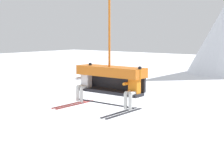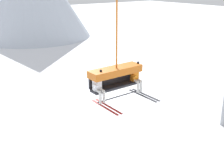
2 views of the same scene
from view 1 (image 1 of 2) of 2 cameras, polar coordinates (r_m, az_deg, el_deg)
chairlift_chair at (r=11.00m, az=-0.20°, el=0.02°), size 2.39×0.74×4.22m
skier_white at (r=11.51m, az=-4.69°, el=-1.26°), size 0.48×1.70×1.34m
skier_orange at (r=10.29m, az=3.39°, el=-2.23°), size 0.48×1.70×1.34m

